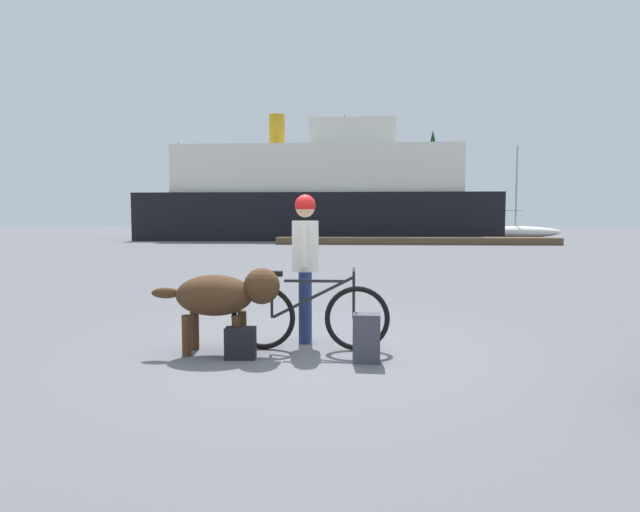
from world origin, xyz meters
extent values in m
plane|color=slate|center=(0.00, 0.00, 0.00)|extent=(160.00, 160.00, 0.00)
torus|color=black|center=(0.50, 0.04, 0.37)|extent=(0.73, 0.06, 0.73)
torus|color=black|center=(-0.57, 0.04, 0.37)|extent=(0.73, 0.06, 0.73)
cube|color=black|center=(0.02, 0.04, 0.79)|extent=(0.68, 0.03, 0.03)
cube|color=black|center=(0.00, 0.04, 0.60)|extent=(0.92, 0.03, 0.49)
cylinder|color=black|center=(-0.47, 0.04, 0.58)|extent=(0.03, 0.03, 0.42)
cylinder|color=black|center=(0.46, 0.04, 0.63)|extent=(0.03, 0.03, 0.52)
cube|color=black|center=(-0.47, 0.04, 0.87)|extent=(0.24, 0.10, 0.06)
cylinder|color=black|center=(0.46, 0.04, 0.91)|extent=(0.03, 0.44, 0.03)
cube|color=slate|center=(-0.59, 0.04, 0.67)|extent=(0.36, 0.14, 0.02)
cylinder|color=navy|center=(-0.12, 0.58, 0.43)|extent=(0.14, 0.14, 0.85)
cylinder|color=navy|center=(-0.12, 0.36, 0.43)|extent=(0.14, 0.14, 0.85)
cylinder|color=silver|center=(-0.12, 0.47, 1.16)|extent=(0.32, 0.32, 0.61)
cylinder|color=silver|center=(-0.12, 0.69, 1.19)|extent=(0.09, 0.09, 0.53)
cylinder|color=silver|center=(-0.12, 0.25, 1.19)|extent=(0.09, 0.09, 0.53)
sphere|color=tan|center=(-0.12, 0.47, 1.61)|extent=(0.23, 0.23, 0.23)
sphere|color=red|center=(-0.12, 0.47, 1.64)|extent=(0.25, 0.25, 0.25)
ellipsoid|color=#472D19|center=(-1.07, -0.14, 0.64)|extent=(0.85, 0.53, 0.45)
sphere|color=#472D19|center=(-0.55, -0.14, 0.75)|extent=(0.40, 0.40, 0.40)
ellipsoid|color=#472D19|center=(-1.62, -0.14, 0.66)|extent=(0.32, 0.12, 0.12)
cylinder|color=#472D19|center=(-0.80, 0.00, 0.22)|extent=(0.10, 0.10, 0.44)
cylinder|color=#472D19|center=(-0.80, -0.29, 0.22)|extent=(0.10, 0.10, 0.44)
cylinder|color=#472D19|center=(-1.35, 0.00, 0.22)|extent=(0.10, 0.10, 0.44)
cylinder|color=#472D19|center=(-1.35, -0.29, 0.22)|extent=(0.10, 0.10, 0.44)
cube|color=#3F3F4C|center=(0.59, -0.41, 0.25)|extent=(0.29, 0.22, 0.50)
cube|color=black|center=(-0.74, -0.37, 0.17)|extent=(0.33, 0.20, 0.33)
cube|color=brown|center=(4.10, 24.63, 0.20)|extent=(15.96, 2.00, 0.40)
cube|color=black|center=(-1.98, 31.36, 1.59)|extent=(24.13, 7.18, 3.18)
cube|color=silver|center=(-1.98, 31.36, 4.78)|extent=(19.30, 6.03, 3.20)
cube|color=silver|center=(0.44, 31.36, 7.28)|extent=(5.79, 4.31, 1.80)
cylinder|color=#BF8C19|center=(-4.87, 31.36, 7.58)|extent=(1.10, 1.10, 2.40)
ellipsoid|color=silver|center=(12.97, 35.09, 0.45)|extent=(6.85, 1.92, 0.90)
cylinder|color=#B2B2B7|center=(12.97, 35.09, 3.95)|extent=(0.14, 0.14, 6.09)
cylinder|color=#B2B2B7|center=(11.95, 35.09, 2.10)|extent=(3.08, 0.10, 0.10)
cylinder|color=#4C331E|center=(-19.09, 52.71, 1.51)|extent=(0.50, 0.50, 3.01)
cone|color=#19471E|center=(-19.09, 52.71, 6.56)|extent=(2.88, 2.88, 7.10)
cylinder|color=#4C331E|center=(-0.38, 51.29, 1.67)|extent=(0.34, 0.34, 3.34)
cone|color=#19471E|center=(-0.38, 51.29, 8.03)|extent=(3.08, 3.08, 9.38)
cylinder|color=#4C331E|center=(8.98, 50.80, 1.24)|extent=(0.48, 0.48, 2.49)
cone|color=#143819|center=(8.98, 50.80, 6.65)|extent=(3.75, 3.75, 8.33)
cylinder|color=#4C331E|center=(-3.90, 55.34, 1.67)|extent=(0.42, 0.42, 3.35)
cone|color=#19471E|center=(-3.90, 55.34, 6.85)|extent=(4.03, 4.03, 7.00)
camera|label=1|loc=(0.43, -5.75, 1.49)|focal=29.29mm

